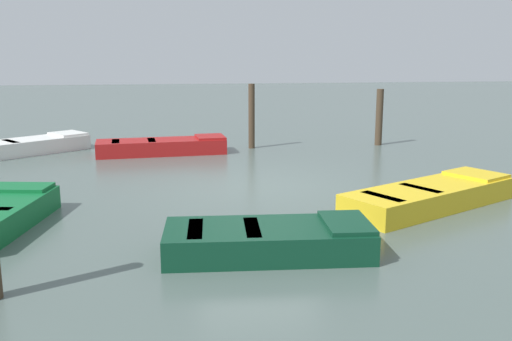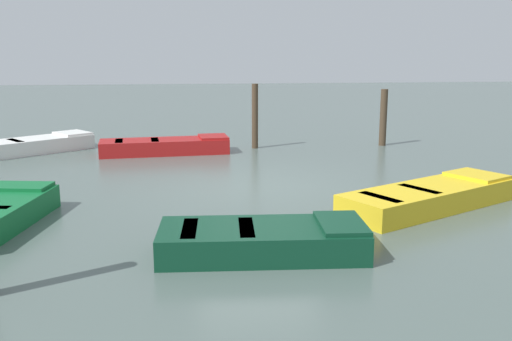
# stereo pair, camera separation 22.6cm
# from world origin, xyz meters

# --- Properties ---
(ground_plane) EXTENTS (80.00, 80.00, 0.00)m
(ground_plane) POSITION_xyz_m (0.00, 0.00, 0.00)
(ground_plane) COLOR #4C5B56
(rowboat_yellow) EXTENTS (3.71, 2.65, 0.46)m
(rowboat_yellow) POSITION_xyz_m (2.89, -2.00, 0.22)
(rowboat_yellow) COLOR gold
(rowboat_yellow) RESTS_ON ground_plane
(rowboat_red) EXTENTS (3.56, 1.33, 0.46)m
(rowboat_red) POSITION_xyz_m (-1.97, 4.25, 0.22)
(rowboat_red) COLOR maroon
(rowboat_red) RESTS_ON ground_plane
(rowboat_dark_green) EXTENTS (2.90, 1.38, 0.46)m
(rowboat_dark_green) POSITION_xyz_m (-0.41, -3.98, 0.22)
(rowboat_dark_green) COLOR #0C3823
(rowboat_dark_green) RESTS_ON ground_plane
(rowboat_white) EXTENTS (3.53, 3.06, 0.46)m
(rowboat_white) POSITION_xyz_m (-5.79, 4.77, 0.22)
(rowboat_white) COLOR silver
(rowboat_white) RESTS_ON ground_plane
(mooring_piling_mid_left) EXTENTS (0.21, 0.21, 1.68)m
(mooring_piling_mid_left) POSITION_xyz_m (4.47, 4.84, 0.84)
(mooring_piling_mid_left) COLOR #423323
(mooring_piling_mid_left) RESTS_ON ground_plane
(mooring_piling_near_right) EXTENTS (0.18, 0.18, 1.87)m
(mooring_piling_near_right) POSITION_xyz_m (0.60, 4.84, 0.93)
(mooring_piling_near_right) COLOR #423323
(mooring_piling_near_right) RESTS_ON ground_plane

